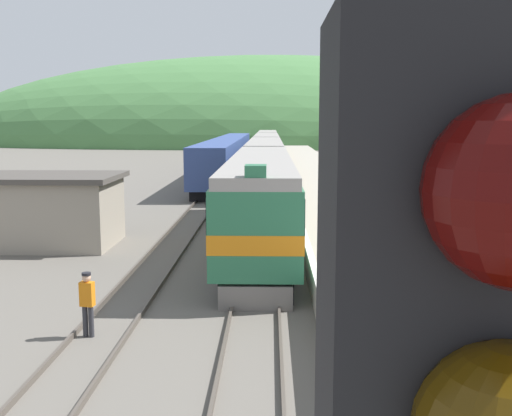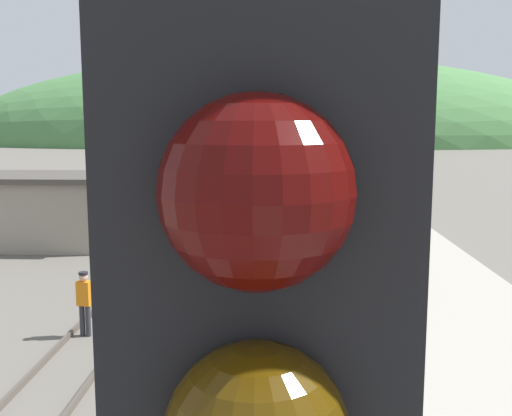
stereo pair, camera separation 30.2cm
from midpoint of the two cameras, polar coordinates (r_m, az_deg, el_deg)
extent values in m
cube|color=#4C443D|center=(69.63, 1.05, 3.72)|extent=(0.08, 180.00, 0.16)
cube|color=#4C443D|center=(69.61, 2.23, 3.71)|extent=(0.08, 180.00, 0.16)
cube|color=#4C443D|center=(69.82, -2.30, 3.72)|extent=(0.08, 180.00, 0.16)
cube|color=#4C443D|center=(69.72, -1.12, 3.72)|extent=(0.08, 180.00, 0.16)
cube|color=#9E9689|center=(49.83, 6.82, 2.27)|extent=(5.81, 140.00, 0.96)
cube|color=silver|center=(49.63, 3.63, 2.85)|extent=(0.24, 140.00, 0.01)
ellipsoid|color=#477A42|center=(150.41, 1.91, 6.18)|extent=(161.97, 72.89, 42.54)
cube|color=gray|center=(29.53, -20.81, -0.38)|extent=(8.33, 4.29, 3.04)
cube|color=#47423D|center=(29.34, -20.98, 2.79)|extent=(8.83, 4.79, 0.24)
cube|color=black|center=(28.51, 0.91, -2.35)|extent=(2.38, 19.95, 0.85)
cube|color=#286B47|center=(28.23, 0.92, 1.29)|extent=(2.91, 21.23, 2.79)
cube|color=orange|center=(28.26, 0.92, 0.84)|extent=(2.94, 21.25, 0.61)
cube|color=black|center=(28.16, 0.93, 2.53)|extent=(2.93, 19.95, 0.84)
cube|color=gray|center=(28.08, 0.93, 4.52)|extent=(2.73, 21.23, 0.40)
cube|color=black|center=(18.75, 0.31, -0.42)|extent=(2.95, 2.20, 1.12)
cube|color=#286B47|center=(17.92, 0.25, 3.55)|extent=(0.64, 0.80, 0.36)
cube|color=slate|center=(18.40, 0.22, -8.52)|extent=(2.27, 0.40, 0.77)
cube|color=black|center=(50.29, 1.45, 2.32)|extent=(2.38, 19.72, 0.85)
cube|color=#286B47|center=(50.13, 1.46, 4.39)|extent=(2.91, 20.97, 2.79)
cube|color=orange|center=(50.15, 1.46, 4.13)|extent=(2.94, 20.99, 0.61)
cube|color=black|center=(50.09, 1.46, 5.09)|extent=(2.93, 19.72, 0.84)
cube|color=gray|center=(50.05, 1.46, 6.21)|extent=(2.73, 20.97, 0.40)
cube|color=black|center=(72.08, 1.66, 4.15)|extent=(2.38, 19.72, 0.85)
cube|color=#286B47|center=(71.97, 1.67, 5.59)|extent=(2.91, 20.97, 2.79)
cube|color=orange|center=(71.98, 1.67, 5.42)|extent=(2.94, 20.99, 0.61)
cube|color=black|center=(71.94, 1.67, 6.08)|extent=(2.93, 19.72, 0.84)
cube|color=gray|center=(71.91, 1.67, 6.86)|extent=(2.73, 20.97, 0.40)
cube|color=black|center=(93.91, 1.77, 5.13)|extent=(2.38, 19.72, 0.85)
cube|color=#286B47|center=(93.82, 1.78, 6.24)|extent=(2.91, 20.97, 2.79)
cube|color=orange|center=(93.83, 1.78, 6.10)|extent=(2.94, 20.99, 0.61)
cube|color=black|center=(93.80, 1.78, 6.61)|extent=(2.93, 19.72, 0.84)
cube|color=gray|center=(93.78, 1.78, 7.21)|extent=(2.73, 20.97, 0.40)
cube|color=black|center=(64.66, -2.01, 3.64)|extent=(2.46, 44.93, 0.80)
cube|color=#334784|center=(64.53, -2.02, 5.34)|extent=(2.90, 46.80, 3.04)
cube|color=black|center=(0.92, 10.31, -15.23)|extent=(0.40, 0.28, 1.02)
sphere|color=#3C0504|center=(0.67, 13.01, 1.48)|extent=(0.22, 0.22, 0.22)
cylinder|color=#2D2D33|center=(16.88, -15.71, -10.26)|extent=(0.14, 0.14, 0.85)
cylinder|color=#2D2D33|center=(16.80, -15.20, -10.33)|extent=(0.14, 0.14, 0.85)
cube|color=orange|center=(16.62, -15.56, -7.83)|extent=(0.39, 0.28, 0.65)
sphere|color=tan|center=(16.51, -15.62, -6.36)|extent=(0.23, 0.23, 0.23)
cylinder|color=black|center=(16.48, -15.63, -6.01)|extent=(0.24, 0.24, 0.07)
camera|label=1|loc=(0.15, -89.62, 0.06)|focal=42.00mm
camera|label=2|loc=(0.15, 90.38, -0.06)|focal=42.00mm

